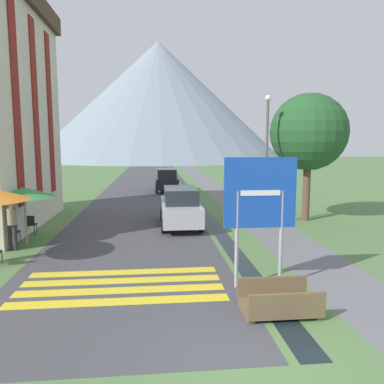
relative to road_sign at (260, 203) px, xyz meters
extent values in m
plane|color=#517542|center=(-1.16, 16.40, -2.27)|extent=(160.00, 160.00, 0.00)
cube|color=#424247|center=(-3.66, 26.40, -2.26)|extent=(6.40, 60.00, 0.01)
cube|color=slate|center=(2.44, 26.40, -2.26)|extent=(2.20, 60.00, 0.01)
cube|color=black|center=(0.04, 26.40, -2.26)|extent=(0.60, 60.00, 0.00)
cube|color=yellow|center=(-3.66, -0.63, -2.26)|extent=(5.44, 0.44, 0.01)
cube|color=yellow|center=(-3.66, 0.07, -2.26)|extent=(5.44, 0.44, 0.01)
cube|color=yellow|center=(-3.66, 0.77, -2.26)|extent=(5.44, 0.44, 0.01)
cube|color=yellow|center=(-3.66, 1.47, -2.26)|extent=(5.44, 0.44, 0.01)
cone|color=gray|center=(-1.42, 84.73, 11.92)|extent=(60.68, 60.68, 28.37)
cube|color=maroon|center=(-8.04, 6.01, 3.07)|extent=(0.06, 0.70, 8.01)
cube|color=maroon|center=(-8.04, 8.40, 3.07)|extent=(0.06, 0.70, 8.01)
cube|color=maroon|center=(-8.04, 10.79, 3.07)|extent=(0.06, 0.70, 8.01)
cylinder|color=#9E9EA3|center=(-0.60, 0.02, -0.97)|extent=(0.10, 0.10, 2.59)
cylinder|color=#9E9EA3|center=(0.60, 0.02, -0.97)|extent=(0.10, 0.10, 2.59)
cube|color=#1947B7|center=(0.00, 0.00, 0.28)|extent=(1.92, 0.05, 1.85)
cube|color=white|center=(0.00, -0.03, 0.28)|extent=(1.06, 0.02, 0.14)
cube|color=brown|center=(0.04, -1.56, -2.13)|extent=(1.70, 1.10, 0.12)
cube|color=brown|center=(0.04, -2.07, -1.84)|extent=(1.70, 0.08, 0.45)
cube|color=brown|center=(0.04, -1.05, -1.84)|extent=(1.70, 0.08, 0.45)
cube|color=brown|center=(-0.73, -1.56, -2.23)|extent=(0.16, 0.99, 0.08)
cube|color=brown|center=(0.81, -1.56, -2.23)|extent=(0.16, 0.99, 0.08)
cube|color=#B2B2B7|center=(-1.56, 7.66, -1.55)|extent=(1.71, 4.38, 0.84)
cube|color=#23282D|center=(-1.56, 7.44, -0.79)|extent=(1.46, 2.41, 0.68)
cylinder|color=black|center=(-2.38, 9.02, -1.97)|extent=(0.18, 0.60, 0.60)
cylinder|color=black|center=(-0.74, 9.02, -1.97)|extent=(0.18, 0.60, 0.60)
cylinder|color=black|center=(-2.38, 6.30, -1.97)|extent=(0.18, 0.60, 0.60)
cylinder|color=black|center=(-0.74, 6.30, -1.97)|extent=(0.18, 0.60, 0.60)
cube|color=black|center=(-1.75, 20.64, -1.55)|extent=(1.73, 4.06, 0.84)
cube|color=#23282D|center=(-1.75, 20.44, -0.79)|extent=(1.47, 2.23, 0.68)
cylinder|color=black|center=(-2.58, 21.90, -1.97)|extent=(0.18, 0.60, 0.60)
cylinder|color=black|center=(-0.92, 21.90, -1.97)|extent=(0.18, 0.60, 0.60)
cylinder|color=black|center=(-2.58, 19.38, -1.97)|extent=(0.18, 0.60, 0.60)
cylinder|color=black|center=(-0.92, 19.38, -1.97)|extent=(0.18, 0.60, 0.60)
cylinder|color=#232328|center=(-7.59, 2.61, -2.04)|extent=(0.03, 0.03, 0.45)
cube|color=#232328|center=(-7.92, 6.56, -1.82)|extent=(0.40, 0.40, 0.04)
cube|color=#232328|center=(-7.92, 6.38, -1.62)|extent=(0.40, 0.04, 0.40)
cylinder|color=#232328|center=(-8.09, 6.73, -2.04)|extent=(0.03, 0.03, 0.45)
cylinder|color=#232328|center=(-7.75, 6.73, -2.04)|extent=(0.03, 0.03, 0.45)
cylinder|color=#232328|center=(-8.09, 6.39, -2.04)|extent=(0.03, 0.03, 0.45)
cylinder|color=#232328|center=(-7.75, 6.39, -2.04)|extent=(0.03, 0.03, 0.45)
cube|color=#232328|center=(-8.15, 5.23, -1.82)|extent=(0.40, 0.40, 0.04)
cube|color=#232328|center=(-8.15, 5.05, -1.62)|extent=(0.40, 0.04, 0.40)
cylinder|color=#232328|center=(-8.32, 5.40, -2.04)|extent=(0.03, 0.03, 0.45)
cylinder|color=#232328|center=(-7.98, 5.40, -2.04)|extent=(0.03, 0.03, 0.45)
cylinder|color=#232328|center=(-8.32, 5.06, -2.04)|extent=(0.03, 0.03, 0.45)
cylinder|color=#232328|center=(-7.98, 5.06, -2.04)|extent=(0.03, 0.03, 0.45)
cylinder|color=#B7B2A8|center=(-7.60, 5.01, -1.21)|extent=(0.06, 0.06, 2.11)
cone|color=#338442|center=(-7.60, 5.01, -0.26)|extent=(2.28, 2.28, 0.39)
cylinder|color=#282833|center=(-7.92, 4.24, -1.79)|extent=(0.14, 0.14, 0.95)
cylinder|color=#282833|center=(-7.74, 4.24, -1.79)|extent=(0.14, 0.14, 0.95)
cylinder|color=gray|center=(-7.83, 4.24, -1.02)|extent=(0.32, 0.32, 0.60)
sphere|color=tan|center=(-7.83, 4.24, -0.63)|extent=(0.22, 0.22, 0.22)
cylinder|color=#515156|center=(2.39, 7.32, 0.60)|extent=(0.12, 0.12, 5.72)
sphere|color=silver|center=(2.39, 7.32, 3.58)|extent=(0.28, 0.28, 0.28)
cylinder|color=brown|center=(4.77, 8.33, -0.87)|extent=(0.36, 0.36, 2.79)
sphere|color=#235128|center=(4.77, 8.33, 2.12)|extent=(3.74, 3.74, 3.74)
camera|label=1|loc=(-2.75, -9.43, 1.55)|focal=35.00mm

